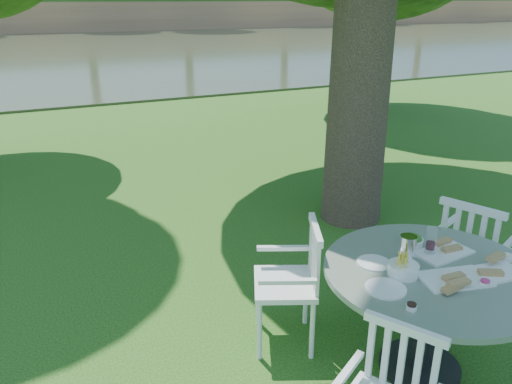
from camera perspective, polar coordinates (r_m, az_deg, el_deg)
ground at (r=4.64m, az=1.07°, el=-10.66°), size 140.00×140.00×0.00m
table at (r=3.57m, az=19.31°, el=-10.47°), size 1.42×1.42×0.80m
chair_ne at (r=4.37m, az=23.34°, el=-5.93°), size 0.63×0.64×0.99m
chair_nw at (r=3.70m, az=4.80°, el=-9.50°), size 0.61×0.63×0.96m
tableware at (r=3.49m, az=18.69°, el=-7.50°), size 1.14×0.75×0.22m
river at (r=26.70m, az=-21.96°, el=14.54°), size 100.00×28.00×0.12m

